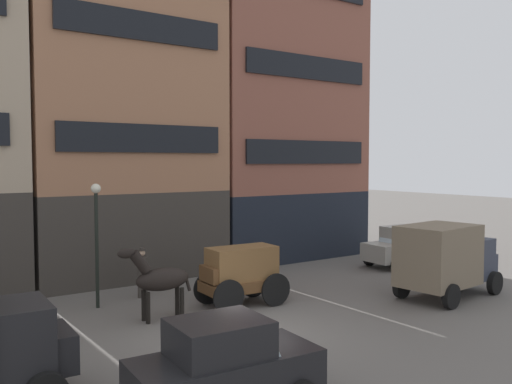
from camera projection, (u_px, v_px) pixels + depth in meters
ground_plane at (245, 335)px, 15.14m from camera, size 120.00×120.00×0.00m
building_center_left at (119, 125)px, 23.08m from camera, size 8.42×5.64×12.68m
building_center_right at (275, 101)px, 27.74m from camera, size 8.91×5.64×15.76m
cargo_wagon at (241, 272)px, 18.16m from camera, size 2.97×1.65×1.98m
draft_horse at (160, 279)px, 16.47m from camera, size 2.35×0.69×2.30m
delivery_truck_far at (447, 257)px, 19.26m from camera, size 4.49×2.48×2.62m
sedan_dark at (224, 366)px, 10.43m from camera, size 3.79×2.04×1.83m
sedan_parked_curb at (402, 246)px, 25.02m from camera, size 3.79×2.03×1.83m
pedestrian_officer at (142, 270)px, 19.22m from camera, size 0.49×0.49×1.79m
streetlamp_curbside at (96, 228)px, 17.77m from camera, size 0.32×0.32×4.12m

